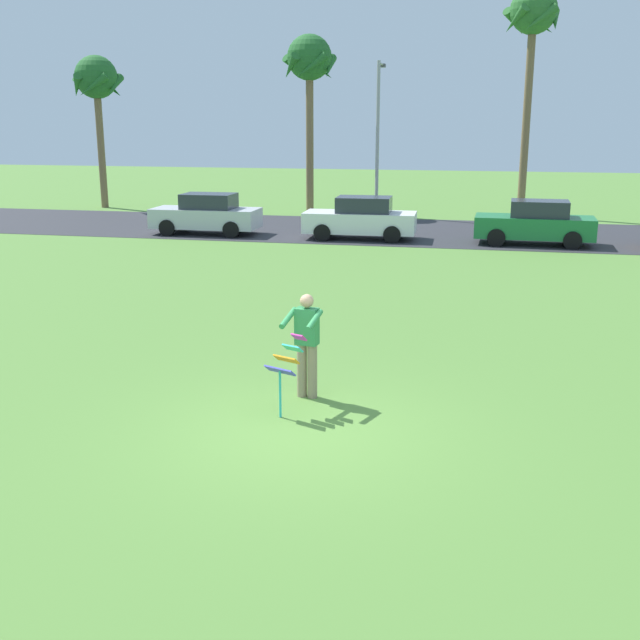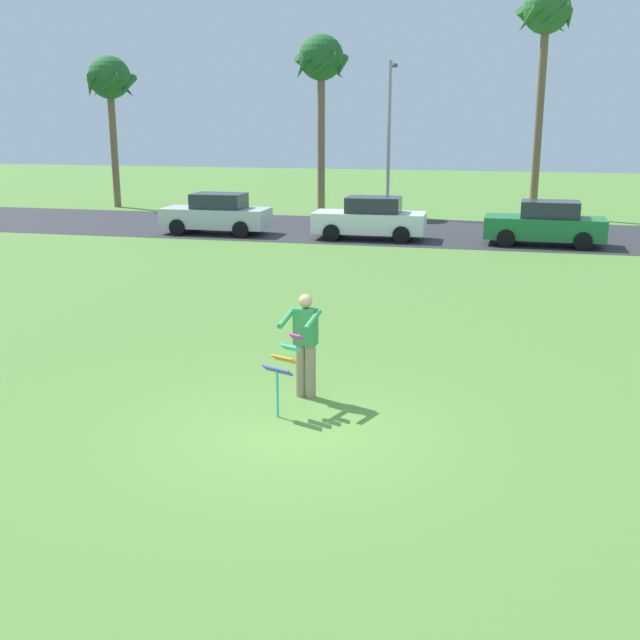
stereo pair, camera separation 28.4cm
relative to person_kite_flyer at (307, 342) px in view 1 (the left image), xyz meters
The scene contains 11 objects.
ground_plane 1.72m from the person_kite_flyer, 81.23° to the right, with size 120.00×120.00×0.00m, color #568438.
road_strip 19.62m from the person_kite_flyer, 89.36° to the left, with size 120.00×8.00×0.01m, color #2D2D33.
person_kite_flyer is the anchor object (origin of this frame).
kite_held 0.82m from the person_kite_flyer, 99.32° to the right, with size 0.58×0.72×1.22m.
parked_car_silver 19.00m from the person_kite_flyer, 115.14° to the left, with size 4.22×1.87×1.60m.
parked_car_white 17.31m from the person_kite_flyer, 96.31° to the left, with size 4.25×1.94×1.60m.
parked_car_green 17.78m from the person_kite_flyer, 75.37° to the left, with size 4.25×1.93×1.60m.
palm_tree_left_near 30.54m from the person_kite_flyer, 123.40° to the left, with size 2.58×2.71×7.50m.
palm_tree_right_near 26.60m from the person_kite_flyer, 102.76° to the left, with size 2.58×2.71×8.27m.
palm_tree_centre_far 27.65m from the person_kite_flyer, 80.64° to the left, with size 2.58×2.71×10.18m.
streetlight_pole 25.23m from the person_kite_flyer, 95.46° to the left, with size 0.24×1.65×7.00m.
Camera 1 is at (2.50, -10.18, 4.43)m, focal length 43.20 mm.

